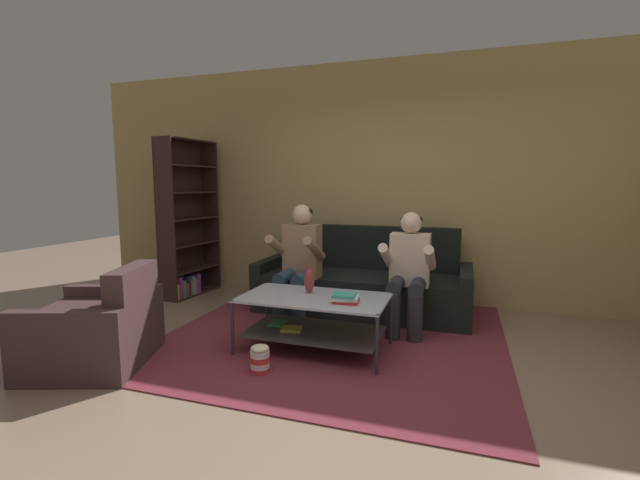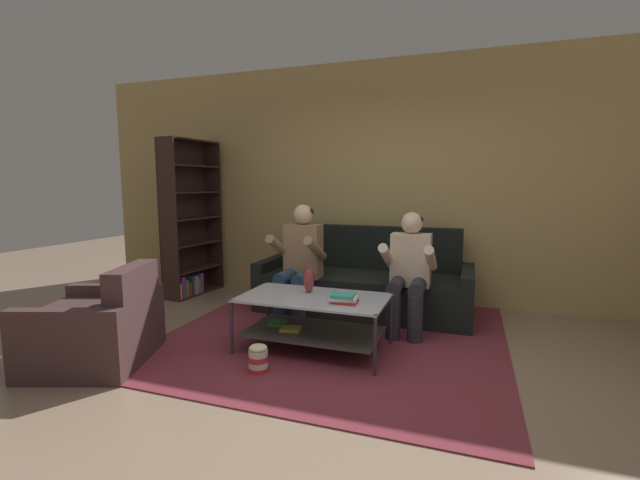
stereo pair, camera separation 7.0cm
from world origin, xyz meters
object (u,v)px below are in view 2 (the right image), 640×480
bookshelf (188,229)px  popcorn_tub (258,359)px  vase (309,280)px  armchair (98,329)px  coffee_table (313,314)px  couch (364,284)px  person_seated_left (300,258)px  book_stack (344,298)px  person_seated_right (409,267)px

bookshelf → popcorn_tub: size_ratio=9.03×
vase → armchair: (-1.46, -0.93, -0.32)m
coffee_table → armchair: bearing=-152.1°
popcorn_tub → armchair: bearing=-168.9°
coffee_table → popcorn_tub: 0.64m
coffee_table → popcorn_tub: bearing=-112.8°
couch → armchair: (-1.68, -2.11, -0.03)m
couch → bookshelf: size_ratio=1.18×
couch → vase: couch is taller
person_seated_left → armchair: 1.96m
person_seated_left → popcorn_tub: (0.19, -1.32, -0.55)m
couch → coffee_table: couch is taller
bookshelf → popcorn_tub: bearing=-43.3°
couch → vase: size_ratio=9.40×
popcorn_tub → book_stack: bearing=40.7°
vase → popcorn_tub: vase is taller
person_seated_right → book_stack: 0.95m
bookshelf → person_seated_right: bearing=-10.5°
person_seated_left → popcorn_tub: size_ratio=5.52×
book_stack → popcorn_tub: bearing=-139.3°
armchair → popcorn_tub: armchair is taller
person_seated_left → book_stack: size_ratio=4.96×
armchair → popcorn_tub: 1.34m
vase → armchair: armchair is taller
book_stack → bookshelf: bookshelf is taller
vase → person_seated_right: bearing=39.1°
book_stack → armchair: bearing=-158.6°
book_stack → person_seated_right: bearing=64.4°
couch → armchair: 2.70m
armchair → couch: bearing=51.5°
vase → armchair: size_ratio=0.23×
couch → person_seated_left: bearing=-136.5°
couch → vase: (-0.22, -1.19, 0.29)m
couch → book_stack: 1.42m
person_seated_left → vase: bearing=-61.5°
person_seated_left → popcorn_tub: bearing=-81.7°
coffee_table → bookshelf: 2.61m
coffee_table → bookshelf: size_ratio=0.63×
person_seated_left → popcorn_tub: person_seated_left is taller
vase → popcorn_tub: size_ratio=1.13×
bookshelf → armchair: size_ratio=1.81×
book_stack → popcorn_tub: size_ratio=1.11×
bookshelf → armchair: (0.66, -2.11, -0.58)m
book_stack → person_seated_left: bearing=130.7°
book_stack → armchair: 1.99m
couch → book_stack: (0.16, -1.39, 0.21)m
couch → popcorn_tub: 1.90m
popcorn_tub → person_seated_right: bearing=54.2°
couch → person_seated_left: person_seated_left is taller
coffee_table → bookshelf: bearing=149.5°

